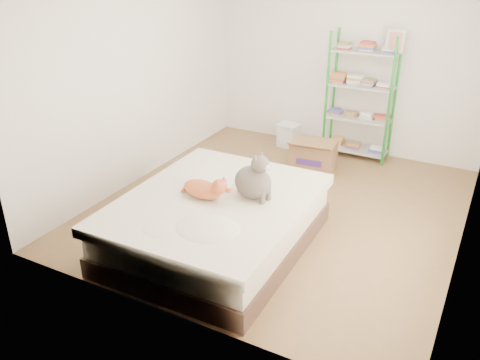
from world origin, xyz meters
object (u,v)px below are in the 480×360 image
Objects in this scene: white_bin at (288,135)px; grey_cat at (253,176)px; bed at (216,223)px; cardboard_box at (313,156)px; orange_cat at (202,187)px; shelf_unit at (361,99)px.

grey_cat is at bearing -74.20° from white_bin.
bed is 2.21m from cardboard_box.
orange_cat is at bearing -83.62° from white_bin.
bed reaches higher than cardboard_box.
white_bin is (-0.45, 2.83, -0.09)m from bed.
grey_cat is at bearing 31.28° from bed.
shelf_unit is 5.16× the size of white_bin.
cardboard_box is at bearing -116.08° from shelf_unit.
bed reaches higher than white_bin.
shelf_unit is 2.94× the size of cardboard_box.
grey_cat is 2.75m from shelf_unit.
bed is at bearing -80.97° from white_bin.
shelf_unit is at bearing 86.59° from orange_cat.
bed is at bearing 22.09° from orange_cat.
grey_cat is 2.81m from white_bin.
bed is at bearing -100.30° from shelf_unit.
shelf_unit is at bearing 78.89° from bed.
orange_cat is at bearing -102.61° from shelf_unit.
white_bin is at bearing -174.09° from shelf_unit.
shelf_unit is (0.66, 2.96, 0.20)m from orange_cat.
white_bin is at bearing 105.59° from orange_cat.
grey_cat is 0.77× the size of cardboard_box.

